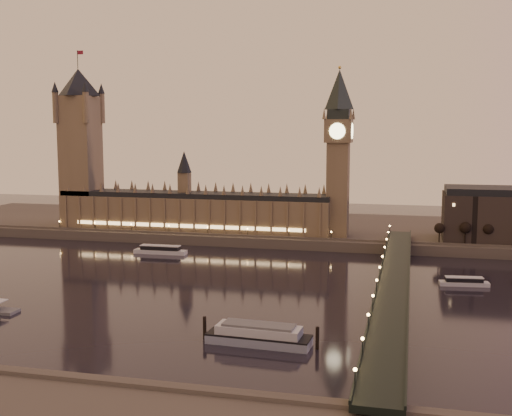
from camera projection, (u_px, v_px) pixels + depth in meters
The scene contains 12 objects.
ground at pixel (189, 287), 295.06m from camera, with size 700.00×700.00×0.00m, color black.
far_embankment at pixel (310, 229), 446.69m from camera, with size 560.00×130.00×6.00m, color #423D35.
palace_of_westminster at pixel (193, 207), 418.45m from camera, with size 180.00×26.62×52.00m.
victoria_tower at pixel (80, 139), 431.80m from camera, with size 31.68×31.68×118.00m.
big_ben at pixel (339, 143), 391.07m from camera, with size 17.68×17.68×104.00m.
westminster_bridge at pixel (393, 287), 272.82m from camera, with size 13.20×260.00×15.30m.
bare_tree_0 at pixel (443, 230), 370.94m from camera, with size 5.56×5.56×11.30m.
bare_tree_1 at pixel (467, 230), 367.78m from camera, with size 5.56×5.56×11.30m.
bare_tree_2 at pixel (492, 231), 364.63m from camera, with size 5.56×5.56×11.30m.
cruise_boat_a at pixel (160, 250), 373.53m from camera, with size 31.15×7.27×4.97m.
cruise_boat_b at pixel (464, 282), 297.60m from camera, with size 22.93×8.15×4.14m.
moored_barge at pixel (259, 335), 216.76m from camera, with size 41.10×11.88×7.54m.
Camera 1 is at (98.20, -272.77, 72.70)m, focal length 45.00 mm.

